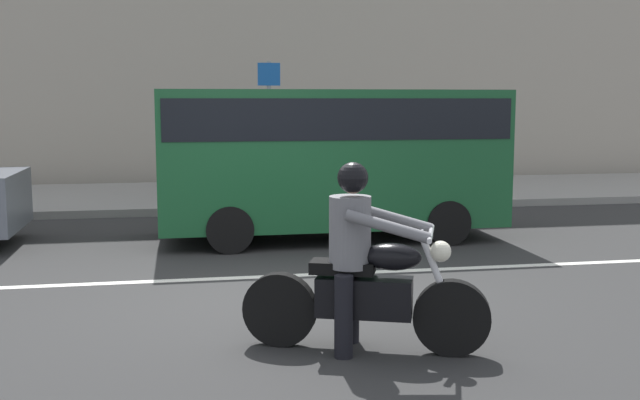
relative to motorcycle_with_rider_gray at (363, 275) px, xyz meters
The scene contains 7 objects.
ground_plane 2.00m from the motorcycle_with_rider_gray, 105.62° to the left, with size 80.00×80.00×0.00m, color #2B2B2B.
sidewalk_slab 9.86m from the motorcycle_with_rider_gray, 92.97° to the left, with size 40.00×4.40×0.14m, color gray.
lane_marking_stripe 2.80m from the motorcycle_with_rider_gray, 90.66° to the left, with size 18.00×0.14×0.01m, color silver.
motorcycle_with_rider_gray is the anchor object (origin of this frame).
parked_van_forest_green 5.15m from the motorcycle_with_rider_gray, 81.83° to the left, with size 4.92×1.96×2.18m.
street_sign_post 9.16m from the motorcycle_with_rider_gray, 87.97° to the left, with size 0.44×0.08×2.64m.
pedestrian_bystander 9.44m from the motorcycle_with_rider_gray, 99.22° to the left, with size 0.34×0.34×1.69m.
Camera 1 is at (-0.93, -7.68, 2.04)m, focal length 42.65 mm.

